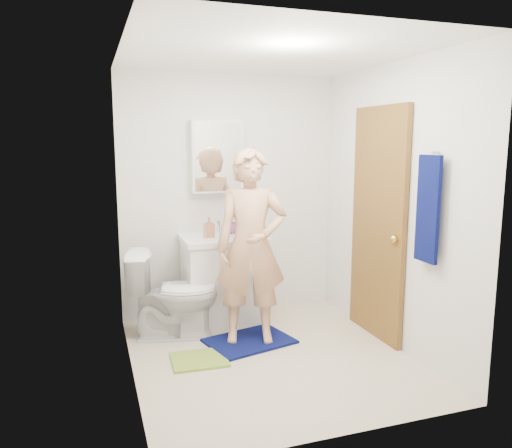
{
  "coord_description": "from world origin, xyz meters",
  "views": [
    {
      "loc": [
        -1.35,
        -3.64,
        1.74
      ],
      "look_at": [
        -0.04,
        0.25,
        1.07
      ],
      "focal_mm": 35.0,
      "sensor_mm": 36.0,
      "label": 1
    }
  ],
  "objects_px": {
    "towel": "(428,209)",
    "soap_dispenser": "(209,227)",
    "medicine_cabinet": "(216,157)",
    "toilet": "(173,294)",
    "vanity_cabinet": "(224,281)",
    "toothbrush_cup": "(232,228)",
    "man": "(251,247)"
  },
  "relations": [
    {
      "from": "toilet",
      "to": "vanity_cabinet",
      "type": "bearing_deg",
      "value": -53.15
    },
    {
      "from": "soap_dispenser",
      "to": "towel",
      "type": "bearing_deg",
      "value": -47.72
    },
    {
      "from": "medicine_cabinet",
      "to": "soap_dispenser",
      "type": "bearing_deg",
      "value": -119.45
    },
    {
      "from": "vanity_cabinet",
      "to": "towel",
      "type": "distance_m",
      "value": 2.08
    },
    {
      "from": "vanity_cabinet",
      "to": "soap_dispenser",
      "type": "bearing_deg",
      "value": -168.43
    },
    {
      "from": "towel",
      "to": "toothbrush_cup",
      "type": "distance_m",
      "value": 1.95
    },
    {
      "from": "medicine_cabinet",
      "to": "towel",
      "type": "xyz_separation_m",
      "value": [
        1.18,
        -1.71,
        -0.35
      ]
    },
    {
      "from": "vanity_cabinet",
      "to": "towel",
      "type": "height_order",
      "value": "towel"
    },
    {
      "from": "vanity_cabinet",
      "to": "soap_dispenser",
      "type": "xyz_separation_m",
      "value": [
        -0.14,
        -0.03,
        0.55
      ]
    },
    {
      "from": "toilet",
      "to": "soap_dispenser",
      "type": "distance_m",
      "value": 0.7
    },
    {
      "from": "towel",
      "to": "man",
      "type": "xyz_separation_m",
      "value": [
        -1.09,
        0.91,
        -0.39
      ]
    },
    {
      "from": "man",
      "to": "toilet",
      "type": "bearing_deg",
      "value": 166.67
    },
    {
      "from": "man",
      "to": "medicine_cabinet",
      "type": "bearing_deg",
      "value": 112.06
    },
    {
      "from": "toilet",
      "to": "man",
      "type": "relative_size",
      "value": 0.48
    },
    {
      "from": "towel",
      "to": "toilet",
      "type": "bearing_deg",
      "value": 143.88
    },
    {
      "from": "medicine_cabinet",
      "to": "toilet",
      "type": "height_order",
      "value": "medicine_cabinet"
    },
    {
      "from": "man",
      "to": "vanity_cabinet",
      "type": "bearing_deg",
      "value": 114.63
    },
    {
      "from": "towel",
      "to": "soap_dispenser",
      "type": "height_order",
      "value": "towel"
    },
    {
      "from": "toilet",
      "to": "soap_dispenser",
      "type": "relative_size",
      "value": 4.05
    },
    {
      "from": "vanity_cabinet",
      "to": "medicine_cabinet",
      "type": "bearing_deg",
      "value": 90.0
    },
    {
      "from": "toilet",
      "to": "toothbrush_cup",
      "type": "xyz_separation_m",
      "value": [
        0.65,
        0.35,
        0.5
      ]
    },
    {
      "from": "toilet",
      "to": "towel",
      "type": "bearing_deg",
      "value": -113.49
    },
    {
      "from": "towel",
      "to": "man",
      "type": "distance_m",
      "value": 1.47
    },
    {
      "from": "toothbrush_cup",
      "to": "toilet",
      "type": "bearing_deg",
      "value": -151.23
    },
    {
      "from": "towel",
      "to": "toilet",
      "type": "distance_m",
      "value": 2.28
    },
    {
      "from": "vanity_cabinet",
      "to": "toilet",
      "type": "distance_m",
      "value": 0.58
    },
    {
      "from": "medicine_cabinet",
      "to": "man",
      "type": "xyz_separation_m",
      "value": [
        0.09,
        -0.8,
        -0.74
      ]
    },
    {
      "from": "vanity_cabinet",
      "to": "medicine_cabinet",
      "type": "distance_m",
      "value": 1.22
    },
    {
      "from": "vanity_cabinet",
      "to": "medicine_cabinet",
      "type": "xyz_separation_m",
      "value": [
        0.0,
        0.22,
        1.2
      ]
    },
    {
      "from": "towel",
      "to": "soap_dispenser",
      "type": "relative_size",
      "value": 4.07
    },
    {
      "from": "toilet",
      "to": "soap_dispenser",
      "type": "bearing_deg",
      "value": -48.94
    },
    {
      "from": "soap_dispenser",
      "to": "vanity_cabinet",
      "type": "bearing_deg",
      "value": 11.57
    }
  ]
}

